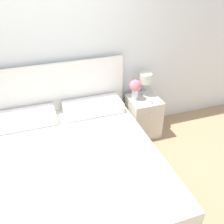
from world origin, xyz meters
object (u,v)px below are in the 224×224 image
Objects in this scene: flower_vase at (135,87)px; teacup at (150,101)px; table_lamp at (146,80)px; nightstand at (143,116)px; bed at (73,168)px.

flower_vase reaches higher than teacup.
table_lamp is 0.21m from flower_vase.
flower_vase is 2.78× the size of teacup.
nightstand is 0.35m from teacup.
flower_vase is (-0.13, 0.04, 0.48)m from nightstand.
table_lamp is (0.06, 0.12, 0.53)m from nightstand.
table_lamp is 0.34m from teacup.
flower_vase is at bearing 35.72° from bed.
nightstand is (1.22, 0.74, 0.01)m from bed.
bed is 3.67× the size of nightstand.
nightstand is at bearing -15.76° from flower_vase.
table_lamp is at bearing 23.23° from flower_vase.
bed is 1.41m from teacup.
flower_vase is at bearing -156.77° from table_lamp.
nightstand is at bearing 95.99° from teacup.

